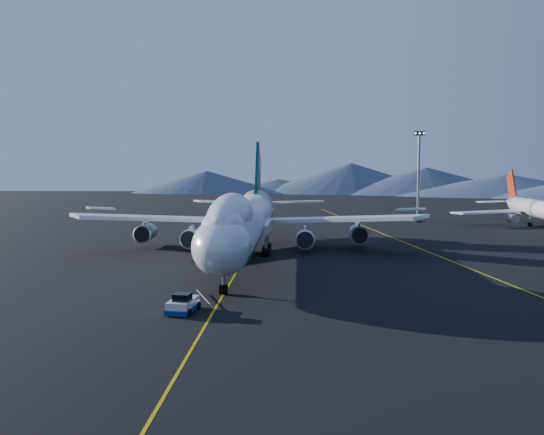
{
  "coord_description": "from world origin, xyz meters",
  "views": [
    {
      "loc": [
        8.34,
        -93.3,
        14.39
      ],
      "look_at": [
        4.1,
        4.96,
        6.0
      ],
      "focal_mm": 40.0,
      "sensor_mm": 36.0,
      "label": 1
    }
  ],
  "objects_px": {
    "pushback_tug": "(183,306)",
    "floodlight_mast": "(418,176)",
    "boeing_747": "(244,221)",
    "second_jet": "(541,210)"
  },
  "relations": [
    {
      "from": "pushback_tug",
      "to": "floodlight_mast",
      "type": "height_order",
      "value": "floodlight_mast"
    },
    {
      "from": "pushback_tug",
      "to": "boeing_747",
      "type": "bearing_deg",
      "value": 92.45
    },
    {
      "from": "boeing_747",
      "to": "second_jet",
      "type": "distance_m",
      "value": 83.97
    },
    {
      "from": "boeing_747",
      "to": "pushback_tug",
      "type": "xyz_separation_m",
      "value": [
        -3.0,
        -34.99,
        -5.19
      ]
    },
    {
      "from": "pushback_tug",
      "to": "second_jet",
      "type": "xyz_separation_m",
      "value": [
        68.84,
        87.07,
        3.46
      ]
    },
    {
      "from": "boeing_747",
      "to": "floodlight_mast",
      "type": "height_order",
      "value": "floodlight_mast"
    },
    {
      "from": "pushback_tug",
      "to": "second_jet",
      "type": "relative_size",
      "value": 0.1
    },
    {
      "from": "second_jet",
      "to": "floodlight_mast",
      "type": "distance_m",
      "value": 30.03
    },
    {
      "from": "boeing_747",
      "to": "pushback_tug",
      "type": "relative_size",
      "value": 15.08
    },
    {
      "from": "boeing_747",
      "to": "floodlight_mast",
      "type": "relative_size",
      "value": 3.12
    }
  ]
}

